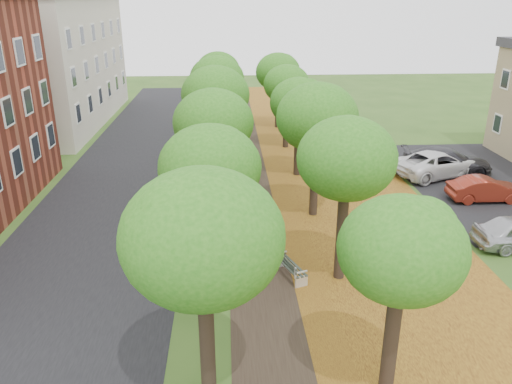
{
  "coord_description": "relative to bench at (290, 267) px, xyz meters",
  "views": [
    {
      "loc": [
        -1.57,
        -10.52,
        10.05
      ],
      "look_at": [
        -0.43,
        8.79,
        2.5
      ],
      "focal_mm": 35.0,
      "sensor_mm": 36.0,
      "label": 1
    }
  ],
  "objects": [
    {
      "name": "street_asphalt",
      "position": [
        -8.21,
        8.88,
        -0.44
      ],
      "size": [
        8.0,
        70.0,
        0.01
      ],
      "primitive_type": "cube",
      "color": "black",
      "rests_on": "ground"
    },
    {
      "name": "footpath",
      "position": [
        -0.71,
        8.88,
        -0.44
      ],
      "size": [
        3.2,
        70.0,
        0.01
      ],
      "primitive_type": "cube",
      "color": "black",
      "rests_on": "ground"
    },
    {
      "name": "leaf_verge",
      "position": [
        4.29,
        8.88,
        -0.44
      ],
      "size": [
        7.5,
        70.0,
        0.01
      ],
      "primitive_type": "cube",
      "color": "#A2751E",
      "rests_on": "ground"
    },
    {
      "name": "parking_lot",
      "position": [
        12.79,
        9.88,
        -0.44
      ],
      "size": [
        9.0,
        16.0,
        0.01
      ],
      "primitive_type": "cube",
      "color": "black",
      "rests_on": "ground"
    },
    {
      "name": "tree_row_west",
      "position": [
        -2.91,
        8.88,
        4.21
      ],
      "size": [
        3.56,
        33.56,
        6.21
      ],
      "color": "black",
      "rests_on": "ground"
    },
    {
      "name": "tree_row_east",
      "position": [
        1.89,
        8.88,
        4.21
      ],
      "size": [
        3.56,
        33.56,
        6.21
      ],
      "color": "black",
      "rests_on": "ground"
    },
    {
      "name": "building_cream",
      "position": [
        -17.71,
        26.88,
        4.76
      ],
      "size": [
        10.3,
        20.3,
        10.4
      ],
      "color": "beige",
      "rests_on": "ground"
    },
    {
      "name": "bench",
      "position": [
        0.0,
        0.0,
        0.0
      ],
      "size": [
        1.11,
        1.88,
        0.86
      ],
      "rotation": [
        0.0,
        0.0,
        1.93
      ],
      "color": "#232C24",
      "rests_on": "ground"
    },
    {
      "name": "car_red",
      "position": [
        11.25,
        7.12,
        0.19
      ],
      "size": [
        3.87,
        1.36,
        1.27
      ],
      "primitive_type": "imported",
      "rotation": [
        0.0,
        0.0,
        1.57
      ],
      "color": "maroon",
      "rests_on": "ground"
    },
    {
      "name": "car_grey",
      "position": [
        11.05,
        11.65,
        0.32
      ],
      "size": [
        5.59,
        3.1,
        1.53
      ],
      "primitive_type": "imported",
      "rotation": [
        0.0,
        0.0,
        1.38
      ],
      "color": "#2D2D31",
      "rests_on": "ground"
    },
    {
      "name": "car_white",
      "position": [
        10.29,
        11.18,
        0.32
      ],
      "size": [
        6.02,
        4.34,
        1.52
      ],
      "primitive_type": "imported",
      "rotation": [
        0.0,
        0.0,
        1.94
      ],
      "color": "silver",
      "rests_on": "ground"
    }
  ]
}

